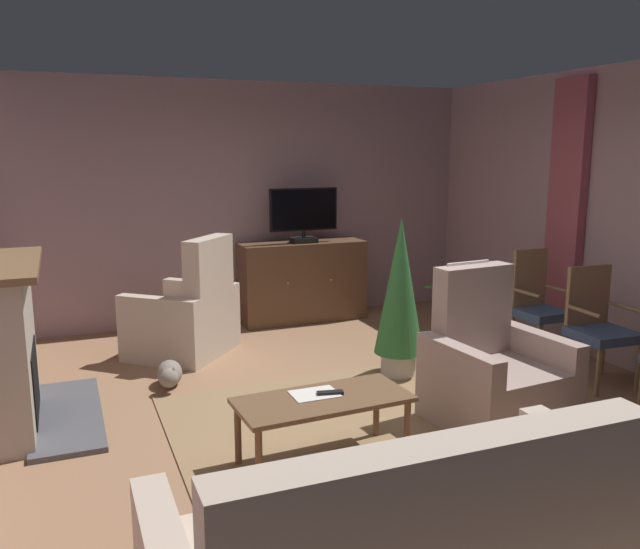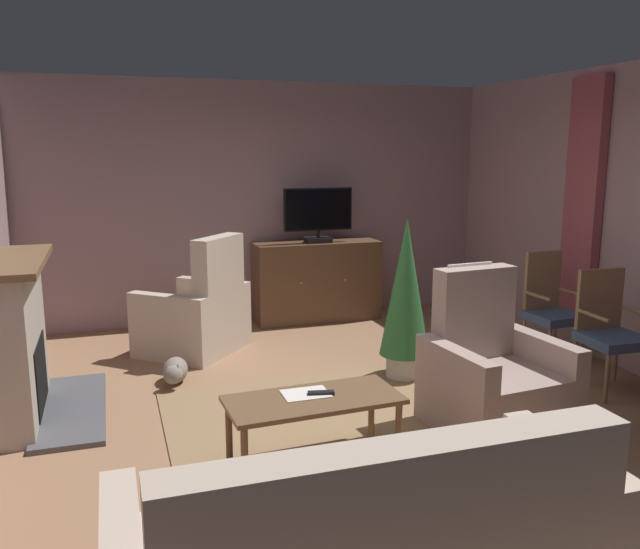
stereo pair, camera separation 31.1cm
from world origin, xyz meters
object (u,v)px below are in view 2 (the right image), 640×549
Objects in this scene: tv_remote at (321,393)px; tv_cabinet at (317,283)px; potted_plant_tall_palm_by_window at (479,329)px; cat at (175,371)px; fireplace at (16,344)px; armchair_beside_cabinet at (493,379)px; side_chair_far_end at (609,329)px; television at (318,214)px; coffee_table at (314,405)px; potted_plant_small_fern_corner at (405,294)px; folded_newspaper at (306,394)px; armchair_by_fireplace at (197,316)px; side_chair_tucked_against_wall at (550,306)px.

tv_cabinet is at bearing 84.12° from tv_remote.
tv_cabinet reaches higher than potted_plant_tall_palm_by_window.
cat is (-0.76, 1.72, -0.34)m from tv_remote.
fireplace is 3.53m from armchair_beside_cabinet.
armchair_beside_cabinet is 1.38m from side_chair_far_end.
television reaches higher than coffee_table.
potted_plant_small_fern_corner is (1.18, 1.25, 0.30)m from tv_remote.
folded_newspaper is at bearing -109.30° from television.
tv_remote is 0.19× the size of potted_plant_tall_palm_by_window.
cat is at bearing 179.87° from potted_plant_tall_palm_by_window.
potted_plant_tall_palm_by_window is (4.17, 0.36, -0.35)m from fireplace.
fireplace reaches higher than tv_remote.
tv_remote is 0.57× the size of folded_newspaper.
coffee_table is (-1.12, -3.41, -0.05)m from tv_cabinet.
cat is (-0.31, -0.87, -0.25)m from armchair_by_fireplace.
side_chair_tucked_against_wall is (1.61, -2.16, 0.10)m from tv_cabinet.
side_chair_tucked_against_wall is 1.19× the size of potted_plant_tall_palm_by_window.
television is (0.00, -0.05, 0.82)m from tv_cabinet.
potted_plant_small_fern_corner is (1.63, -1.34, 0.40)m from armchair_by_fireplace.
armchair_beside_cabinet reaches higher than tv_remote.
tv_cabinet is 4.90× the size of folded_newspaper.
side_chair_tucked_against_wall is (-0.01, 0.76, 0.01)m from side_chair_far_end.
television reaches higher than side_chair_far_end.
side_chair_tucked_against_wall is at bearing -1.64° from fireplace.
armchair_by_fireplace is at bearing 126.00° from armchair_beside_cabinet.
tv_cabinet is at bearing 125.09° from potted_plant_tall_palm_by_window.
television is at bearing 41.33° from cat.
armchair_by_fireplace is 3.06m from armchair_beside_cabinet.
potted_plant_small_fern_corner reaches higher than side_chair_far_end.
potted_plant_small_fern_corner is at bearing -155.94° from potted_plant_tall_palm_by_window.
potted_plant_small_fern_corner reaches higher than cat.
folded_newspaper is 3.01m from side_chair_tucked_against_wall.
tv_cabinet is 2.24× the size of cat.
armchair_beside_cabinet is (1.80, -2.48, -0.00)m from armchair_by_fireplace.
potted_plant_small_fern_corner is at bearing -13.65° from cat.
armchair_by_fireplace is at bearing 39.62° from fireplace.
coffee_table is at bearing -134.25° from potted_plant_small_fern_corner.
tv_cabinet is at bearing 95.10° from armchair_beside_cabinet.
armchair_by_fireplace is (-0.36, 2.55, -0.09)m from folded_newspaper.
potted_plant_tall_palm_by_window is at bearing 61.35° from armchair_beside_cabinet.
fireplace is 1.42× the size of side_chair_far_end.
armchair_beside_cabinet is at bearing -54.00° from armchair_by_fireplace.
tv_remote reaches higher than coffee_table.
side_chair_far_end is at bearing 21.24° from tv_remote.
side_chair_tucked_against_wall reaches higher than cat.
tv_cabinet is 1.03× the size of potted_plant_small_fern_corner.
potted_plant_tall_palm_by_window is at bearing 132.19° from side_chair_tucked_against_wall.
coffee_table is 1.91m from cat.
coffee_table is 2.79m from side_chair_far_end.
tv_remote is at bearing -155.44° from side_chair_tucked_against_wall.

